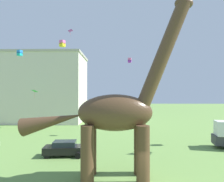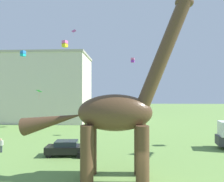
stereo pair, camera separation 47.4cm
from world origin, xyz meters
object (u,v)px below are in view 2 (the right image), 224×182
Objects in this scene: kite_far_right at (39,91)px; kite_near_high at (65,44)px; parked_sedan_left at (67,148)px; kite_high_left at (23,54)px; kite_near_low at (133,60)px; person_near_flyer at (1,144)px; dinosaur_sculpture at (114,113)px; kite_far_left at (74,31)px.

kite_near_high is (8.95, -13.63, 5.69)m from kite_far_right.
kite_high_left is (-6.32, 3.23, 10.57)m from parked_sedan_left.
kite_near_high is 11.04m from kite_near_low.
person_near_flyer is 0.96× the size of kite_far_right.
dinosaur_sculpture is 8.61× the size of kite_far_right.
kite_high_left is at bearing -74.54° from kite_far_right.
dinosaur_sculpture is at bearing -67.99° from kite_far_left.
kite_high_left reaches higher than person_near_flyer.
kite_far_right is at bearing 115.84° from parked_sedan_left.
kite_far_left reaches higher than kite_high_left.
person_near_flyer is at bearing -146.98° from kite_near_low.
kite_far_right is 2.23× the size of kite_near_low.
kite_high_left is 15.58m from kite_near_low.
dinosaur_sculpture is at bearing -98.19° from kite_near_low.
kite_far_right is at bearing 154.17° from dinosaur_sculpture.
person_near_flyer is 2.13× the size of kite_near_low.
kite_near_high is 1.11× the size of kite_near_low.
kite_far_left is at bearing 97.03° from kite_near_high.
dinosaur_sculpture is 8.59m from parked_sedan_left.
person_near_flyer is 1.93× the size of kite_near_high.
kite_far_left is 11.87m from kite_near_low.
kite_near_low reaches higher than parked_sedan_left.
person_near_flyer is (-12.68, 6.21, -4.07)m from dinosaur_sculpture.
kite_far_right is (-2.75, 16.74, 6.05)m from person_near_flyer.
kite_near_low is (8.78, 6.62, -0.99)m from kite_near_high.
parked_sedan_left is 7.56m from person_near_flyer.
kite_near_high is (6.20, 3.11, 11.73)m from person_near_flyer.
parked_sedan_left is 12.55m from kite_near_high.
dinosaur_sculpture reaches higher than kite_near_low.
kite_near_high is at bearing 155.08° from dinosaur_sculpture.
parked_sedan_left is 12.73m from kite_high_left.
kite_far_left is at bearing 69.81° from kite_high_left.
kite_far_right is (-15.43, 22.95, 1.98)m from dinosaur_sculpture.
person_near_flyer is 1.28× the size of kite_far_left.
dinosaur_sculpture is at bearing -56.08° from kite_far_right.
kite_far_left reaches higher than parked_sedan_left.
kite_near_high reaches higher than kite_high_left.
kite_high_left is at bearing -101.34° from person_near_flyer.
kite_near_low is (2.29, 15.94, 6.67)m from dinosaur_sculpture.
parked_sedan_left is 21.22m from kite_far_right.
kite_near_low is at bearing -17.06° from kite_far_left.
dinosaur_sculpture is 27.72m from kite_far_right.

